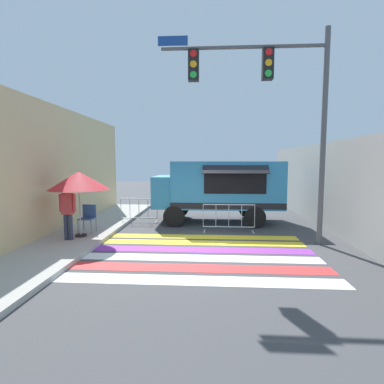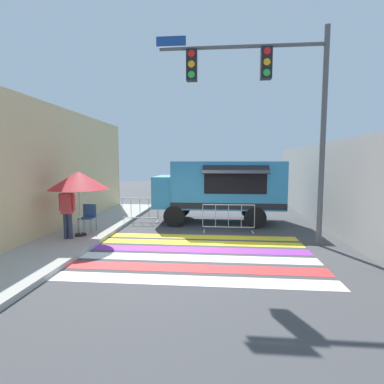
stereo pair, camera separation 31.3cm
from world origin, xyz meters
name	(u,v)px [view 1 (the left image)]	position (x,y,z in m)	size (l,w,h in m)	color
ground_plane	(201,248)	(0.00, 0.00, 0.00)	(60.00, 60.00, 0.00)	#424244
sidewalk_left	(30,242)	(-5.30, 0.00, 0.06)	(4.40, 16.00, 0.13)	#A8A59E
building_left_facade	(28,171)	(-5.23, 0.00, 2.26)	(0.25, 16.00, 4.53)	#DBBC84
concrete_wall_right	(326,186)	(4.69, 3.00, 1.64)	(0.20, 16.00, 3.29)	gray
crosswalk_painted	(200,254)	(0.00, -0.62, 0.00)	(6.40, 4.36, 0.01)	white
food_truck	(217,186)	(0.54, 3.90, 1.54)	(5.25, 2.82, 2.57)	#338CBF
traffic_signal_pole	(270,93)	(2.05, 0.58, 4.60)	(5.07, 0.29, 6.46)	#515456
patio_umbrella	(79,181)	(-3.94, 0.60, 1.95)	(1.91, 1.91, 2.12)	black
folding_chair	(88,216)	(-3.96, 1.26, 0.70)	(0.47, 0.47, 0.94)	#4C4C51
vendor_person	(68,209)	(-4.14, 0.17, 1.11)	(0.53, 0.23, 1.71)	#2D3347
barricade_front	(229,218)	(0.95, 2.09, 0.50)	(1.89, 0.44, 1.03)	#B7BABF
barricade_side	(139,211)	(-2.74, 3.60, 0.49)	(1.57, 0.44, 1.03)	#B7BABF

